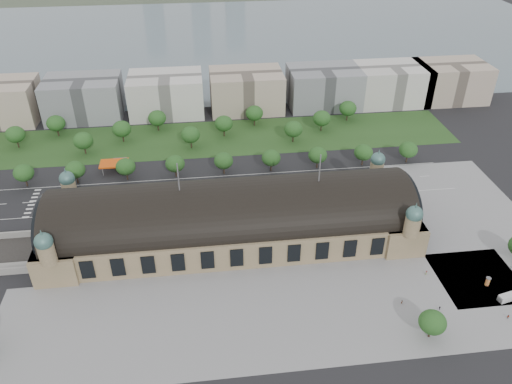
{
  "coord_description": "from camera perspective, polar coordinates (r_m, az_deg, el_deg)",
  "views": [
    {
      "loc": [
        -10.36,
        -164.17,
        130.1
      ],
      "look_at": [
        11.37,
        12.69,
        14.0
      ],
      "focal_mm": 35.0,
      "sensor_mm": 36.0,
      "label": 1
    }
  ],
  "objects": [
    {
      "name": "tree_belt_7",
      "position": [
        286.78,
        -3.7,
        7.83
      ],
      "size": [
        10.4,
        10.4,
        12.48
      ],
      "color": "#2D2116",
      "rests_on": "ground"
    },
    {
      "name": "tree_row_7",
      "position": [
        256.16,
        7.07,
        4.2
      ],
      "size": [
        9.6,
        9.6,
        11.52
      ],
      "color": "#2D2116",
      "rests_on": "ground"
    },
    {
      "name": "office_5",
      "position": [
        329.72,
        7.75,
        11.8
      ],
      "size": [
        45.0,
        32.0,
        24.0
      ],
      "primitive_type": "cube",
      "color": "gray",
      "rests_on": "ground"
    },
    {
      "name": "parked_car_0",
      "position": [
        230.23,
        -16.93,
        -2.73
      ],
      "size": [
        4.93,
        4.12,
        1.59
      ],
      "primitive_type": "imported",
      "rotation": [
        0.0,
        0.0,
        -0.97
      ],
      "color": "black",
      "rests_on": "ground"
    },
    {
      "name": "tree_belt_9",
      "position": [
        280.41,
        4.29,
        7.19
      ],
      "size": [
        10.4,
        10.4,
        12.48
      ],
      "color": "#2D2116",
      "rests_on": "ground"
    },
    {
      "name": "bus_east",
      "position": [
        235.63,
        6.5,
        -0.12
      ],
      "size": [
        13.83,
        4.52,
        3.78
      ],
      "primitive_type": "imported",
      "rotation": [
        0.0,
        0.0,
        1.47
      ],
      "color": "beige",
      "rests_on": "ground"
    },
    {
      "name": "pedestrian_3",
      "position": [
        196.34,
        26.87,
        -12.6
      ],
      "size": [
        1.15,
        0.86,
        1.78
      ],
      "primitive_type": "imported",
      "rotation": [
        0.0,
        0.0,
        2.75
      ],
      "color": "gray",
      "rests_on": "ground"
    },
    {
      "name": "tree_belt_6",
      "position": [
        275.72,
        -7.5,
        6.52
      ],
      "size": [
        10.4,
        10.4,
        12.48
      ],
      "color": "#2D2116",
      "rests_on": "ground"
    },
    {
      "name": "tree_belt_2",
      "position": [
        308.38,
        -21.9,
        7.31
      ],
      "size": [
        10.4,
        10.4,
        12.48
      ],
      "color": "#2D2116",
      "rests_on": "ground"
    },
    {
      "name": "traffic_car_2",
      "position": [
        235.34,
        -15.64,
        -1.64
      ],
      "size": [
        5.72,
        2.79,
        1.57
      ],
      "primitive_type": "imported",
      "rotation": [
        0.0,
        0.0,
        -1.54
      ],
      "color": "black",
      "rests_on": "ground"
    },
    {
      "name": "lake",
      "position": [
        480.25,
        -5.77,
        17.21
      ],
      "size": [
        700.0,
        320.0,
        0.08
      ],
      "primitive_type": "cube",
      "color": "slate",
      "rests_on": "ground"
    },
    {
      "name": "traffic_car_4",
      "position": [
        239.91,
        0.82,
        0.43
      ],
      "size": [
        3.92,
        1.74,
        1.31
      ],
      "primitive_type": "imported",
      "rotation": [
        0.0,
        0.0,
        -1.52
      ],
      "color": "#1C1845",
      "rests_on": "ground"
    },
    {
      "name": "parked_car_2",
      "position": [
        233.79,
        -20.65,
        -2.97
      ],
      "size": [
        5.08,
        4.25,
        1.39
      ],
      "primitive_type": "imported",
      "rotation": [
        0.0,
        0.0,
        -0.99
      ],
      "color": "#1B1947",
      "rests_on": "ground"
    },
    {
      "name": "station",
      "position": [
        203.51,
        -2.75,
        -3.03
      ],
      "size": [
        150.0,
        48.4,
        44.3
      ],
      "color": "#98805E",
      "rests_on": "ground"
    },
    {
      "name": "van_south",
      "position": [
        202.57,
        26.65,
        -10.78
      ],
      "size": [
        6.52,
        3.77,
        2.65
      ],
      "rotation": [
        0.0,
        0.0,
        0.23
      ],
      "color": "silver",
      "rests_on": "ground"
    },
    {
      "name": "tree_belt_5",
      "position": [
        298.39,
        -11.23,
        8.29
      ],
      "size": [
        10.4,
        10.4,
        12.48
      ],
      "color": "#2D2116",
      "rests_on": "ground"
    },
    {
      "name": "tree_belt_8",
      "position": [
        299.13,
        -0.18,
        9.01
      ],
      "size": [
        10.4,
        10.4,
        12.48
      ],
      "color": "#2D2116",
      "rests_on": "ground"
    },
    {
      "name": "traffic_car_1",
      "position": [
        251.73,
        -20.8,
        -0.26
      ],
      "size": [
        4.09,
        1.58,
        1.33
      ],
      "primitive_type": "imported",
      "rotation": [
        0.0,
        0.0,
        1.61
      ],
      "color": "#95999E",
      "rests_on": "ground"
    },
    {
      "name": "road_slab",
      "position": [
        240.61,
        -8.18,
        -0.02
      ],
      "size": [
        260.0,
        26.0,
        0.1
      ],
      "primitive_type": "cube",
      "color": "black",
      "rests_on": "ground"
    },
    {
      "name": "office_4",
      "position": [
        321.22,
        -1.11,
        11.51
      ],
      "size": [
        45.0,
        32.0,
        24.0
      ],
      "primitive_type": "cube",
      "color": "#B5A28E",
      "rests_on": "ground"
    },
    {
      "name": "parked_car_5",
      "position": [
        227.42,
        -8.79,
        -2.03
      ],
      "size": [
        5.78,
        5.0,
        1.48
      ],
      "primitive_type": "imported",
      "rotation": [
        0.0,
        0.0,
        -0.98
      ],
      "color": "gray",
      "rests_on": "ground"
    },
    {
      "name": "office_7",
      "position": [
        360.01,
        21.27,
        11.71
      ],
      "size": [
        45.0,
        32.0,
        24.0
      ],
      "primitive_type": "cube",
      "color": "#B5A28E",
      "rests_on": "ground"
    },
    {
      "name": "bus_west",
      "position": [
        234.64,
        -7.99,
        -0.47
      ],
      "size": [
        11.97,
        3.14,
        3.31
      ],
      "primitive_type": "imported",
      "rotation": [
        0.0,
        0.0,
        1.6
      ],
      "color": "red",
      "rests_on": "ground"
    },
    {
      "name": "tree_belt_10",
      "position": [
        294.99,
        7.53,
        8.35
      ],
      "size": [
        10.4,
        10.4,
        12.48
      ],
      "color": "#2D2116",
      "rests_on": "ground"
    },
    {
      "name": "tree_plaza_s",
      "position": [
        176.08,
        19.52,
        -13.86
      ],
      "size": [
        9.0,
        9.0,
        10.64
      ],
      "color": "#2D2116",
      "rests_on": "ground"
    },
    {
      "name": "tree_belt_3",
      "position": [
        282.69,
        -19.15,
        5.58
      ],
      "size": [
        10.4,
        10.4,
        12.48
      ],
      "color": "#2D2116",
      "rests_on": "ground"
    },
    {
      "name": "plaza_east",
      "position": [
        238.18,
        22.88,
        -3.01
      ],
      "size": [
        56.0,
        100.0,
        0.12
      ],
      "primitive_type": "cube",
      "color": "gray",
      "rests_on": "ground"
    },
    {
      "name": "pedestrian_1",
      "position": [
        188.22,
        16.34,
        -11.98
      ],
      "size": [
        0.76,
        0.79,
        1.82
      ],
      "primitive_type": "imported",
      "rotation": [
        0.0,
        0.0,
        0.87
      ],
      "color": "gray",
      "rests_on": "ground"
    },
    {
      "name": "tree_belt_1",
      "position": [
        303.64,
        -25.81,
        5.95
      ],
      "size": [
        10.4,
        10.4,
        12.48
      ],
      "color": "#2D2116",
      "rests_on": "ground"
    },
    {
      "name": "plaza_south",
      "position": [
        178.27,
        1.84,
        -13.8
      ],
      "size": [
        190.0,
        48.0,
        0.12
      ],
      "primitive_type": "cube",
      "color": "gray",
      "rests_on": "ground"
    },
    {
      "name": "pedestrian_0",
      "position": [
        202.57,
        18.89,
        -8.72
      ],
      "size": [
        0.96,
        0.61,
        1.88
      ],
      "primitive_type": "imported",
      "rotation": [
        0.0,
        0.0,
        0.1
      ],
      "color": "gray",
      "rests_on": "ground"
    },
    {
      "name": "tree_row_6",
      "position": [
        251.78,
        1.74,
        3.91
      ],
      "size": [
        9.6,
        9.6,
        11.52
      ],
      "color": "#2D2116",
      "rests_on": "ground"
    },
    {
      "name": "tree_row_9",
      "position": [
        271.16,
        17.01,
        4.65
      ],
      "size": [
        9.6,
        9.6,
        11.52
      ],
      "color": "#2D2116",
      "rests_on": "ground"
    },
    {
      "name": "office_2",
      "position": [
        327.27,
        -19.09,
        10.11
      ],
      "size": [
        45.0,
        32.0,
        24.0
      ],
      "primitive_type": "cube",
      "color": "gray",
      "rests_on": "ground"
    },
    {
      "name": "tree_row_3",
      "position": [
        252.25,
        -14.68,
        2.81
      ],
      "size": [
        9.6,
        9.6,
        11.52
      ],
      "color": "#2D2116",
      "rests_on": "ground"
    },
    {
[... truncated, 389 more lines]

